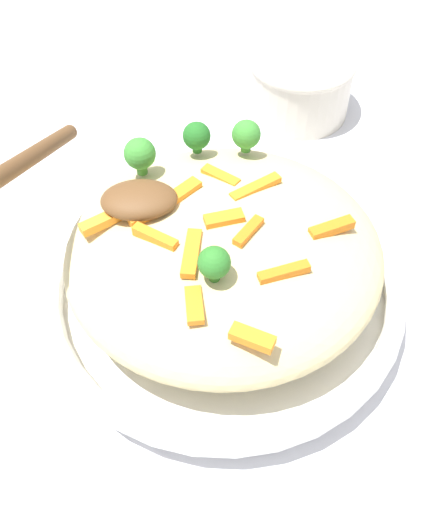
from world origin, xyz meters
The scene contains 22 objects.
ground_plane centered at (0.00, 0.00, 0.00)m, with size 2.40×2.40×0.00m, color silver.
serving_bowl centered at (0.00, 0.00, 0.02)m, with size 0.29×0.29×0.04m.
pasta_mound centered at (0.00, 0.00, 0.06)m, with size 0.24×0.23×0.07m, color #DBC689.
carrot_piece_0 centered at (-0.05, -0.01, 0.10)m, with size 0.03×0.01×0.01m, color orange.
carrot_piece_1 centered at (0.03, 0.03, 0.10)m, with size 0.04×0.01×0.01m, color orange.
carrot_piece_2 centered at (-0.02, -0.07, 0.09)m, with size 0.03×0.01×0.01m, color orange.
carrot_piece_3 centered at (0.01, -0.09, 0.09)m, with size 0.03×0.01×0.01m, color orange.
carrot_piece_4 centered at (0.00, 0.00, 0.10)m, with size 0.03×0.01×0.01m, color orange.
carrot_piece_5 centered at (0.04, -0.05, 0.09)m, with size 0.04×0.01×0.01m, color orange.
carrot_piece_6 centered at (0.02, -0.01, 0.10)m, with size 0.03×0.01×0.01m, color orange.
carrot_piece_7 centered at (0.08, -0.01, 0.09)m, with size 0.03×0.01×0.01m, color orange.
carrot_piece_8 centered at (-0.03, 0.03, 0.10)m, with size 0.04×0.01×0.01m, color orange.
carrot_piece_9 centered at (-0.05, 0.01, 0.09)m, with size 0.03×0.01×0.01m, color orange.
carrot_piece_10 centered at (-0.02, -0.03, 0.10)m, with size 0.04×0.01×0.01m, color orange.
carrot_piece_11 centered at (-0.08, 0.01, 0.09)m, with size 0.04×0.01×0.01m, color orange.
carrot_piece_12 centered at (0.00, 0.05, 0.09)m, with size 0.03×0.01×0.01m, color orange.
broccoli_floret_0 centered at (-0.02, 0.09, 0.10)m, with size 0.02×0.02×0.03m.
broccoli_floret_1 centered at (0.02, 0.09, 0.10)m, with size 0.02×0.02×0.03m.
broccoli_floret_2 centered at (-0.01, -0.05, 0.11)m, with size 0.02×0.02×0.03m.
broccoli_floret_3 centered at (-0.06, 0.06, 0.11)m, with size 0.02×0.02×0.03m.
serving_spoon centered at (-0.09, 0.03, 0.11)m, with size 0.12×0.15×0.08m.
companion_bowl centered at (0.10, 0.26, 0.04)m, with size 0.11×0.11×0.07m.
Camera 1 is at (-0.02, -0.28, 0.39)m, focal length 40.66 mm.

